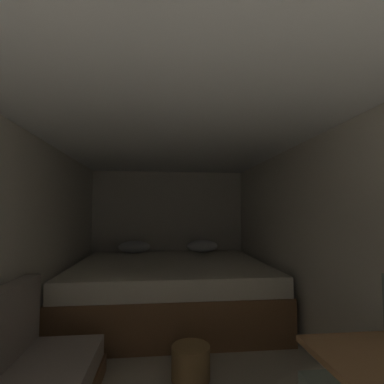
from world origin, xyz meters
The scene contains 7 objects.
ground_plane centered at (0.00, 2.09, 0.00)m, with size 7.04×7.04×0.00m, color #B2A893.
wall_back centered at (0.00, 4.64, 0.98)m, with size 2.56×0.05×1.96m, color beige.
wall_left centered at (-1.25, 2.09, 0.98)m, with size 0.05×5.04×1.96m, color beige.
wall_right centered at (1.25, 2.09, 0.98)m, with size 0.05×5.04×1.96m, color beige.
ceiling_slab centered at (0.00, 2.09, 1.98)m, with size 2.56×5.04×0.05m, color white.
bed centered at (0.00, 3.54, 0.33)m, with size 2.34×2.08×0.85m.
wicker_basket centered at (0.11, 2.10, 0.12)m, with size 0.30×0.30×0.25m.
Camera 1 is at (-0.13, -0.24, 1.29)m, focal length 27.39 mm.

